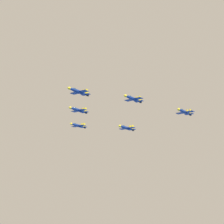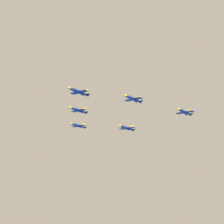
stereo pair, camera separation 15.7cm
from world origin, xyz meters
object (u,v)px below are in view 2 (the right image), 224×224
at_px(jet_left_outer, 184,112).
at_px(jet_left_wingman, 133,99).
at_px(jet_right_wingman, 78,110).
at_px(jet_right_outer, 78,126).
at_px(jet_slot_rear, 126,128).
at_px(jet_lead, 78,92).

bearing_deg(jet_left_outer, jet_left_wingman, -39.60).
relative_size(jet_right_wingman, jet_right_outer, 1.01).
bearing_deg(jet_left_outer, jet_slot_rear, -89.24).
distance_m(jet_left_wingman, jet_left_outer, 25.18).
relative_size(jet_left_wingman, jet_right_outer, 1.03).
bearing_deg(jet_slot_rear, jet_left_outer, 90.24).
height_order(jet_lead, jet_right_wingman, jet_lead).
relative_size(jet_lead, jet_right_wingman, 1.03).
relative_size(jet_left_outer, jet_slot_rear, 1.01).
distance_m(jet_right_wingman, jet_left_outer, 51.84).
distance_m(jet_right_outer, jet_slot_rear, 32.49).
bearing_deg(jet_slot_rear, jet_left_wingman, 40.60).
xyz_separation_m(jet_right_wingman, jet_right_outer, (20.40, 14.03, -2.49)).
bearing_deg(jet_left_outer, jet_right_outer, -89.24).
xyz_separation_m(jet_left_wingman, jet_slot_rear, (20.40, 14.03, -8.17)).
bearing_deg(jet_left_wingman, jet_slot_rear, -138.74).
bearing_deg(jet_lead, jet_left_wingman, 139.30).
bearing_deg(jet_right_wingman, jet_left_outer, 111.43).
bearing_deg(jet_slot_rear, jet_right_wingman, -40.13).
bearing_deg(jet_left_outer, jet_lead, -39.60).
bearing_deg(jet_left_wingman, jet_left_outer, 140.53).
bearing_deg(jet_lead, jet_right_wingman, -139.97).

